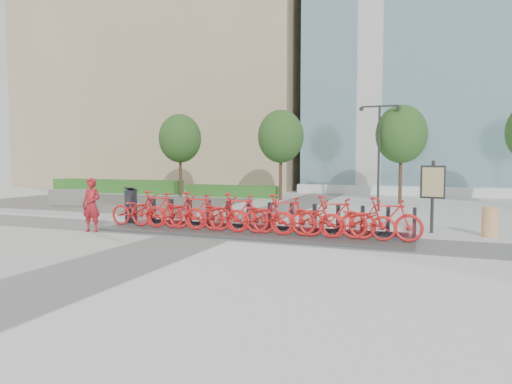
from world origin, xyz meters
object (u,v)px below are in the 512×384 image
(worker_red, at_px, (91,205))
(jersey_barrier, at_px, (71,197))
(construction_barrel, at_px, (490,222))
(map_sign, at_px, (433,185))
(bike_0, at_px, (138,210))
(kiosk, at_px, (131,205))

(worker_red, bearing_deg, jersey_barrier, 129.70)
(construction_barrel, relative_size, map_sign, 0.40)
(bike_0, bearing_deg, construction_barrel, -77.63)
(map_sign, bearing_deg, bike_0, -150.04)
(kiosk, bearing_deg, jersey_barrier, 149.62)
(worker_red, bearing_deg, map_sign, 12.77)
(jersey_barrier, relative_size, map_sign, 0.91)
(kiosk, height_order, map_sign, map_sign)
(construction_barrel, height_order, jersey_barrier, construction_barrel)
(construction_barrel, bearing_deg, map_sign, 176.20)
(worker_red, relative_size, map_sign, 0.76)
(worker_red, height_order, construction_barrel, worker_red)
(bike_0, height_order, worker_red, worker_red)
(worker_red, xyz_separation_m, jersey_barrier, (-6.88, 6.53, -0.46))
(worker_red, height_order, map_sign, map_sign)
(bike_0, height_order, kiosk, kiosk)
(kiosk, distance_m, jersey_barrier, 8.55)
(bike_0, relative_size, jersey_barrier, 0.99)
(bike_0, bearing_deg, worker_red, 140.00)
(bike_0, xyz_separation_m, map_sign, (9.11, 2.46, 0.88))
(kiosk, height_order, worker_red, worker_red)
(kiosk, xyz_separation_m, worker_red, (-0.21, -1.75, 0.17))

